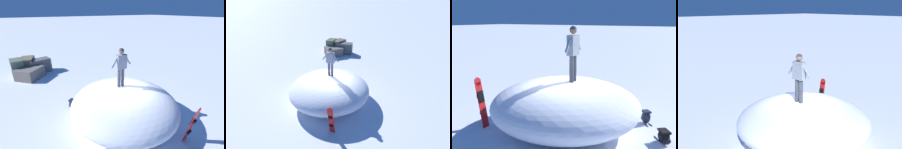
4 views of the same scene
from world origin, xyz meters
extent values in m
plane|color=white|center=(0.00, 0.00, 0.00)|extent=(240.00, 240.00, 0.00)
ellipsoid|color=white|center=(0.01, -0.14, 0.83)|extent=(6.07, 6.02, 1.65)
cylinder|color=#333842|center=(-0.27, -0.07, 2.07)|extent=(0.14, 0.14, 0.84)
cylinder|color=#333842|center=(-0.26, -0.27, 2.07)|extent=(0.14, 0.14, 0.84)
cube|color=#8C939E|center=(-0.26, -0.17, 2.81)|extent=(0.25, 0.48, 0.63)
sphere|color=#936B4C|center=(-0.26, -0.17, 3.27)|extent=(0.23, 0.23, 0.23)
cylinder|color=#8C939E|center=(-0.28, 0.15, 2.87)|extent=(0.11, 0.40, 0.52)
cylinder|color=#8C939E|center=(-0.24, -0.50, 2.87)|extent=(0.11, 0.40, 0.52)
sphere|color=#333842|center=(-0.26, -0.17, 3.29)|extent=(0.22, 0.22, 0.22)
cube|color=red|center=(2.48, 1.20, 0.78)|extent=(0.29, 0.30, 1.57)
cylinder|color=red|center=(2.61, 1.20, 1.57)|extent=(0.08, 0.28, 0.28)
cube|color=black|center=(2.49, 1.20, 1.07)|extent=(0.09, 0.24, 0.38)
cube|color=black|center=(2.57, 1.20, 1.07)|extent=(0.10, 0.20, 0.12)
cube|color=black|center=(2.47, 1.20, 0.50)|extent=(0.10, 0.20, 0.12)
ellipsoid|color=black|center=(-3.04, -0.75, 0.20)|extent=(0.52, 0.54, 0.40)
ellipsoid|color=black|center=(-3.16, -0.59, 0.14)|extent=(0.26, 0.24, 0.19)
cube|color=black|center=(-3.04, -0.75, 0.37)|extent=(0.44, 0.46, 0.06)
cylinder|color=black|center=(-2.96, -1.00, 0.01)|extent=(0.22, 0.27, 0.04)
cylinder|color=black|center=(-2.82, -0.89, 0.01)|extent=(0.22, 0.27, 0.04)
ellipsoid|color=#1E2333|center=(-2.22, -1.95, 0.24)|extent=(0.44, 0.44, 0.47)
ellipsoid|color=#2B3144|center=(-2.12, -2.06, 0.17)|extent=(0.23, 0.22, 0.23)
cube|color=#1E2333|center=(-2.22, -1.95, 0.44)|extent=(0.37, 0.37, 0.06)
cylinder|color=#1E2333|center=(-2.29, -1.76, 0.01)|extent=(0.18, 0.19, 0.04)
cylinder|color=#1E2333|center=(-2.41, -1.87, 0.01)|extent=(0.18, 0.19, 0.04)
camera|label=1|loc=(4.82, -3.72, 4.85)|focal=24.55mm
camera|label=2|loc=(8.01, 4.05, 6.44)|focal=27.50mm
camera|label=3|loc=(-4.15, 6.80, 3.62)|focal=41.12mm
camera|label=4|loc=(-6.45, -6.63, 4.99)|focal=42.56mm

